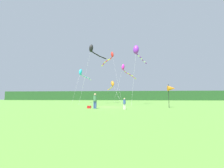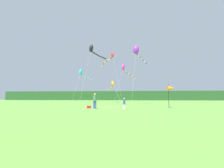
{
  "view_description": "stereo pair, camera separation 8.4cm",
  "coord_description": "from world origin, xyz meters",
  "px_view_note": "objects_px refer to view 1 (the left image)",
  "views": [
    {
      "loc": [
        2.5,
        -19.71,
        1.32
      ],
      "look_at": [
        0.0,
        6.0,
        3.66
      ],
      "focal_mm": 23.41,
      "sensor_mm": 36.0,
      "label": 1
    },
    {
      "loc": [
        2.59,
        -19.7,
        1.32
      ],
      "look_at": [
        0.0,
        6.0,
        3.66
      ],
      "focal_mm": 23.41,
      "sensor_mm": 36.0,
      "label": 2
    }
  ],
  "objects_px": {
    "person_child": "(124,103)",
    "kite_red": "(111,57)",
    "person_adult": "(95,100)",
    "banner_flag_pole": "(171,89)",
    "kite_purple": "(137,51)",
    "kite_magenta": "(125,69)",
    "kite_cyan": "(82,73)",
    "kite_black": "(92,49)",
    "cooler_box": "(89,107)",
    "kite_orange": "(112,84)"
  },
  "relations": [
    {
      "from": "person_child",
      "to": "kite_red",
      "type": "distance_m",
      "value": 22.78
    },
    {
      "from": "cooler_box",
      "to": "kite_cyan",
      "type": "bearing_deg",
      "value": 110.72
    },
    {
      "from": "kite_orange",
      "to": "kite_black",
      "type": "bearing_deg",
      "value": -113.65
    },
    {
      "from": "person_adult",
      "to": "kite_red",
      "type": "bearing_deg",
      "value": 90.6
    },
    {
      "from": "person_adult",
      "to": "kite_red",
      "type": "relative_size",
      "value": 0.14
    },
    {
      "from": "kite_black",
      "to": "kite_red",
      "type": "height_order",
      "value": "kite_red"
    },
    {
      "from": "person_adult",
      "to": "kite_magenta",
      "type": "relative_size",
      "value": 0.18
    },
    {
      "from": "person_adult",
      "to": "kite_cyan",
      "type": "height_order",
      "value": "kite_cyan"
    },
    {
      "from": "kite_magenta",
      "to": "kite_purple",
      "type": "xyz_separation_m",
      "value": [
        2.24,
        -12.73,
        0.63
      ]
    },
    {
      "from": "person_adult",
      "to": "kite_cyan",
      "type": "xyz_separation_m",
      "value": [
        -6.56,
        15.64,
        5.86
      ]
    },
    {
      "from": "kite_magenta",
      "to": "kite_purple",
      "type": "relative_size",
      "value": 0.96
    },
    {
      "from": "kite_black",
      "to": "person_child",
      "type": "bearing_deg",
      "value": -60.19
    },
    {
      "from": "kite_magenta",
      "to": "kite_cyan",
      "type": "xyz_separation_m",
      "value": [
        -9.82,
        -5.21,
        -1.89
      ]
    },
    {
      "from": "cooler_box",
      "to": "kite_magenta",
      "type": "bearing_deg",
      "value": 78.88
    },
    {
      "from": "kite_black",
      "to": "kite_magenta",
      "type": "xyz_separation_m",
      "value": [
        6.01,
        10.99,
        -1.7
      ]
    },
    {
      "from": "person_adult",
      "to": "banner_flag_pole",
      "type": "xyz_separation_m",
      "value": [
        9.31,
        2.12,
        1.43
      ]
    },
    {
      "from": "kite_orange",
      "to": "banner_flag_pole",
      "type": "bearing_deg",
      "value": -59.2
    },
    {
      "from": "kite_cyan",
      "to": "kite_purple",
      "type": "distance_m",
      "value": 14.44
    },
    {
      "from": "kite_magenta",
      "to": "kite_purple",
      "type": "distance_m",
      "value": 12.94
    },
    {
      "from": "cooler_box",
      "to": "kite_black",
      "type": "height_order",
      "value": "kite_black"
    },
    {
      "from": "person_adult",
      "to": "banner_flag_pole",
      "type": "height_order",
      "value": "banner_flag_pole"
    },
    {
      "from": "person_child",
      "to": "banner_flag_pole",
      "type": "xyz_separation_m",
      "value": [
        5.86,
        3.06,
        1.72
      ]
    },
    {
      "from": "cooler_box",
      "to": "banner_flag_pole",
      "type": "relative_size",
      "value": 0.14
    },
    {
      "from": "kite_red",
      "to": "kite_cyan",
      "type": "xyz_separation_m",
      "value": [
        -6.36,
        -3.15,
        -4.62
      ]
    },
    {
      "from": "banner_flag_pole",
      "to": "kite_red",
      "type": "relative_size",
      "value": 0.24
    },
    {
      "from": "person_child",
      "to": "kite_magenta",
      "type": "distance_m",
      "value": 23.23
    },
    {
      "from": "cooler_box",
      "to": "kite_cyan",
      "type": "relative_size",
      "value": 0.05
    },
    {
      "from": "cooler_box",
      "to": "kite_purple",
      "type": "relative_size",
      "value": 0.04
    },
    {
      "from": "kite_cyan",
      "to": "kite_orange",
      "type": "height_order",
      "value": "kite_cyan"
    },
    {
      "from": "kite_magenta",
      "to": "kite_purple",
      "type": "height_order",
      "value": "kite_purple"
    },
    {
      "from": "kite_magenta",
      "to": "person_adult",
      "type": "bearing_deg",
      "value": -98.88
    },
    {
      "from": "kite_black",
      "to": "kite_magenta",
      "type": "relative_size",
      "value": 1.15
    },
    {
      "from": "kite_cyan",
      "to": "kite_purple",
      "type": "relative_size",
      "value": 0.76
    },
    {
      "from": "kite_black",
      "to": "banner_flag_pole",
      "type": "bearing_deg",
      "value": -32.73
    },
    {
      "from": "person_adult",
      "to": "kite_orange",
      "type": "bearing_deg",
      "value": 88.65
    },
    {
      "from": "person_adult",
      "to": "person_child",
      "type": "xyz_separation_m",
      "value": [
        3.44,
        -0.94,
        -0.3
      ]
    },
    {
      "from": "person_child",
      "to": "kite_cyan",
      "type": "relative_size",
      "value": 0.16
    },
    {
      "from": "banner_flag_pole",
      "to": "kite_magenta",
      "type": "distance_m",
      "value": 20.68
    },
    {
      "from": "kite_cyan",
      "to": "kite_purple",
      "type": "height_order",
      "value": "kite_purple"
    },
    {
      "from": "kite_purple",
      "to": "kite_magenta",
      "type": "bearing_deg",
      "value": 100.0
    },
    {
      "from": "kite_purple",
      "to": "kite_black",
      "type": "bearing_deg",
      "value": 168.11
    },
    {
      "from": "person_adult",
      "to": "kite_red",
      "type": "distance_m",
      "value": 21.52
    },
    {
      "from": "kite_cyan",
      "to": "person_child",
      "type": "bearing_deg",
      "value": -58.91
    },
    {
      "from": "cooler_box",
      "to": "kite_orange",
      "type": "height_order",
      "value": "kite_orange"
    },
    {
      "from": "kite_red",
      "to": "kite_magenta",
      "type": "distance_m",
      "value": 4.86
    },
    {
      "from": "kite_orange",
      "to": "cooler_box",
      "type": "bearing_deg",
      "value": -94.01
    },
    {
      "from": "banner_flag_pole",
      "to": "cooler_box",
      "type": "bearing_deg",
      "value": -170.03
    },
    {
      "from": "banner_flag_pole",
      "to": "kite_magenta",
      "type": "bearing_deg",
      "value": 107.88
    },
    {
      "from": "kite_purple",
      "to": "banner_flag_pole",
      "type": "bearing_deg",
      "value": -57.69
    },
    {
      "from": "cooler_box",
      "to": "banner_flag_pole",
      "type": "distance_m",
      "value": 10.48
    }
  ]
}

